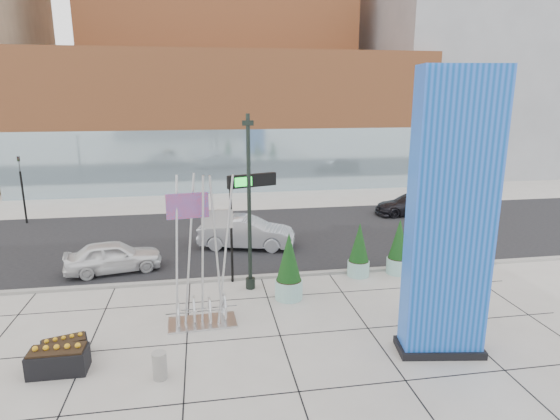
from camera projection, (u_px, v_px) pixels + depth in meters
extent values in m
plane|color=#9E9991|center=(247.00, 324.00, 16.04)|extent=(160.00, 160.00, 0.00)
cube|color=black|center=(229.00, 238.00, 25.62)|extent=(80.00, 12.00, 0.02)
cube|color=gray|center=(238.00, 278.00, 19.86)|extent=(80.00, 0.30, 0.12)
cube|color=#B16033|center=(227.00, 120.00, 40.72)|extent=(34.00, 10.00, 11.00)
cube|color=#8CA5B2|center=(232.00, 161.00, 36.85)|extent=(34.00, 0.60, 5.00)
cube|color=slate|center=(465.00, 81.00, 48.65)|extent=(20.00, 18.00, 18.00)
cube|color=#0C4FB4|center=(451.00, 218.00, 13.32)|extent=(2.45, 1.27, 8.43)
cube|color=black|center=(439.00, 348.00, 14.31)|extent=(2.67, 1.48, 0.23)
cylinder|color=black|center=(249.00, 205.00, 18.15)|extent=(0.16, 0.16, 6.96)
cylinder|color=black|center=(250.00, 283.00, 18.93)|extent=(0.38, 0.38, 0.44)
cube|color=black|center=(248.00, 123.00, 17.39)|extent=(0.45, 0.23, 0.19)
cube|color=silver|center=(202.00, 322.00, 16.07)|extent=(2.35, 1.26, 0.06)
cylinder|color=silver|center=(177.00, 255.00, 15.14)|extent=(0.08, 0.08, 5.21)
cylinder|color=silver|center=(190.00, 250.00, 15.55)|extent=(0.08, 0.08, 5.21)
cylinder|color=silver|center=(203.00, 252.00, 15.37)|extent=(0.08, 0.08, 5.21)
cylinder|color=silver|center=(217.00, 248.00, 15.74)|extent=(0.08, 0.08, 5.21)
cylinder|color=silver|center=(225.00, 253.00, 15.34)|extent=(0.08, 0.08, 5.21)
torus|color=silver|center=(178.00, 313.00, 15.74)|extent=(0.12, 0.95, 0.95)
torus|color=silver|center=(194.00, 309.00, 16.02)|extent=(0.12, 0.95, 0.95)
torus|color=silver|center=(210.00, 311.00, 15.90)|extent=(0.12, 0.95, 0.95)
torus|color=silver|center=(225.00, 307.00, 16.18)|extent=(0.12, 0.95, 0.95)
cube|color=red|center=(187.00, 206.00, 15.03)|extent=(1.35, 0.24, 0.83)
cube|color=silver|center=(217.00, 219.00, 15.40)|extent=(1.04, 0.11, 0.63)
cylinder|color=gray|center=(160.00, 366.00, 12.87)|extent=(0.40, 0.40, 0.78)
cylinder|color=black|center=(231.00, 231.00, 19.11)|extent=(0.11, 0.11, 4.45)
cube|color=black|center=(254.00, 182.00, 18.78)|extent=(2.08, 0.82, 0.53)
cube|color=#19D833|center=(244.00, 183.00, 18.60)|extent=(0.71, 0.24, 0.37)
cylinder|color=#96CAC1|center=(398.00, 265.00, 20.52)|extent=(0.98, 0.98, 0.69)
cylinder|color=black|center=(398.00, 258.00, 20.44)|extent=(0.90, 0.90, 0.06)
cone|color=black|center=(399.00, 239.00, 20.23)|extent=(0.88, 0.88, 1.77)
cylinder|color=#96CAC1|center=(358.00, 268.00, 20.24)|extent=(0.95, 0.95, 0.66)
cylinder|color=black|center=(359.00, 261.00, 20.16)|extent=(0.87, 0.87, 0.06)
cone|color=black|center=(359.00, 242.00, 19.95)|extent=(0.85, 0.85, 1.70)
cylinder|color=#96CAC1|center=(289.00, 289.00, 17.97)|extent=(1.06, 1.06, 0.74)
cylinder|color=black|center=(289.00, 280.00, 17.88)|extent=(0.98, 0.98, 0.06)
cone|color=black|center=(289.00, 257.00, 17.65)|extent=(0.95, 0.95, 1.91)
cube|color=black|center=(58.00, 361.00, 13.17)|extent=(1.58, 0.80, 0.68)
cube|color=black|center=(57.00, 350.00, 13.08)|extent=(1.47, 0.68, 0.07)
cube|color=black|center=(65.00, 349.00, 13.94)|extent=(1.40, 0.98, 0.55)
cube|color=black|center=(64.00, 340.00, 13.87)|extent=(1.29, 0.87, 0.05)
imported|color=white|center=(113.00, 257.00, 20.58)|extent=(4.34, 2.42, 1.40)
imported|color=#B8BAC1|center=(246.00, 233.00, 23.81)|extent=(5.10, 2.85, 1.59)
imported|color=black|center=(411.00, 204.00, 30.42)|extent=(4.67, 1.94, 1.35)
cylinder|color=black|center=(24.00, 198.00, 28.11)|extent=(0.12, 0.12, 3.20)
imported|color=black|center=(19.00, 164.00, 27.61)|extent=(0.15, 0.18, 0.90)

